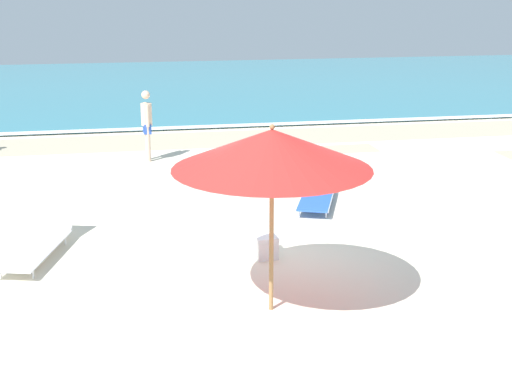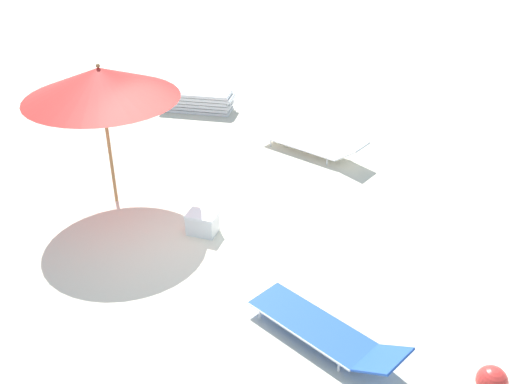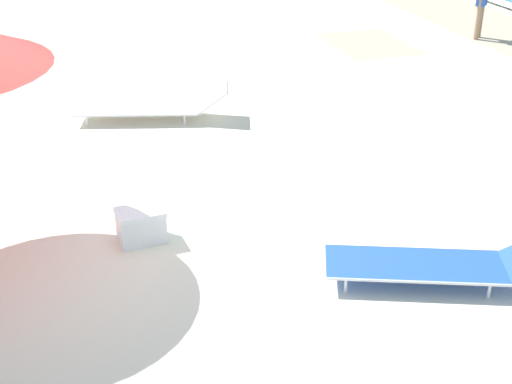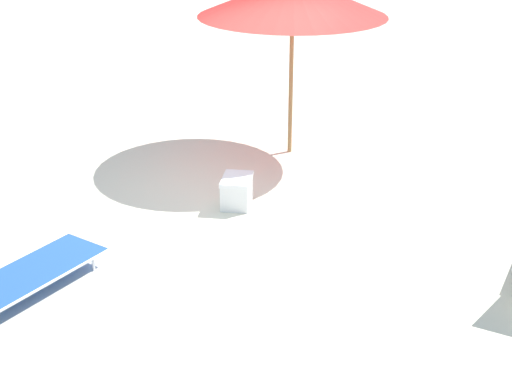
{
  "view_description": "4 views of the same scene",
  "coord_description": "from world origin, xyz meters",
  "px_view_note": "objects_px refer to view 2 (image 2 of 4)",
  "views": [
    {
      "loc": [
        -2.32,
        -10.53,
        4.3
      ],
      "look_at": [
        -0.08,
        1.3,
        0.76
      ],
      "focal_mm": 50.0,
      "sensor_mm": 36.0,
      "label": 1
    },
    {
      "loc": [
        6.81,
        4.16,
        5.33
      ],
      "look_at": [
        -0.21,
        1.1,
        0.97
      ],
      "focal_mm": 40.0,
      "sensor_mm": 36.0,
      "label": 2
    },
    {
      "loc": [
        6.53,
        -0.63,
        3.89
      ],
      "look_at": [
        0.36,
        1.27,
        0.66
      ],
      "focal_mm": 50.0,
      "sensor_mm": 36.0,
      "label": 3
    },
    {
      "loc": [
        -2.17,
        7.92,
        3.8
      ],
      "look_at": [
        -0.67,
        1.36,
        0.76
      ],
      "focal_mm": 50.0,
      "sensor_mm": 36.0,
      "label": 4
    }
  ],
  "objects_px": {
    "sun_lounger_under_umbrella": "(314,145)",
    "sun_lounger_near_water_left": "(325,330)",
    "beach_ball": "(492,381)",
    "cooler_box": "(202,223)",
    "beach_umbrella": "(100,83)",
    "lounger_stack": "(195,101)"
  },
  "relations": [
    {
      "from": "lounger_stack",
      "to": "beach_ball",
      "type": "xyz_separation_m",
      "value": [
        6.48,
        7.46,
        -0.07
      ]
    },
    {
      "from": "lounger_stack",
      "to": "beach_ball",
      "type": "bearing_deg",
      "value": 36.91
    },
    {
      "from": "lounger_stack",
      "to": "sun_lounger_near_water_left",
      "type": "xyz_separation_m",
      "value": [
        6.48,
        5.44,
        -0.05
      ]
    },
    {
      "from": "sun_lounger_under_umbrella",
      "to": "beach_ball",
      "type": "relative_size",
      "value": 6.69
    },
    {
      "from": "cooler_box",
      "to": "sun_lounger_under_umbrella",
      "type": "bearing_deg",
      "value": 73.39
    },
    {
      "from": "beach_umbrella",
      "to": "beach_ball",
      "type": "distance_m",
      "value": 7.2
    },
    {
      "from": "beach_umbrella",
      "to": "beach_ball",
      "type": "bearing_deg",
      "value": 73.76
    },
    {
      "from": "sun_lounger_under_umbrella",
      "to": "beach_ball",
      "type": "distance_m",
      "value": 6.54
    },
    {
      "from": "sun_lounger_near_water_left",
      "to": "cooler_box",
      "type": "relative_size",
      "value": 4.3
    },
    {
      "from": "sun_lounger_under_umbrella",
      "to": "sun_lounger_near_water_left",
      "type": "relative_size",
      "value": 1.06
    },
    {
      "from": "sun_lounger_near_water_left",
      "to": "beach_ball",
      "type": "bearing_deg",
      "value": 111.1
    },
    {
      "from": "lounger_stack",
      "to": "sun_lounger_under_umbrella",
      "type": "distance_m",
      "value": 3.76
    },
    {
      "from": "sun_lounger_under_umbrella",
      "to": "sun_lounger_near_water_left",
      "type": "bearing_deg",
      "value": 35.05
    },
    {
      "from": "beach_ball",
      "to": "lounger_stack",
      "type": "bearing_deg",
      "value": -130.99
    },
    {
      "from": "lounger_stack",
      "to": "beach_ball",
      "type": "height_order",
      "value": "lounger_stack"
    },
    {
      "from": "lounger_stack",
      "to": "cooler_box",
      "type": "distance_m",
      "value": 5.61
    },
    {
      "from": "beach_umbrella",
      "to": "cooler_box",
      "type": "xyz_separation_m",
      "value": [
        0.31,
        1.96,
        -2.06
      ]
    },
    {
      "from": "lounger_stack",
      "to": "sun_lounger_under_umbrella",
      "type": "xyz_separation_m",
      "value": [
        1.24,
        3.55,
        -0.04
      ]
    },
    {
      "from": "sun_lounger_near_water_left",
      "to": "sun_lounger_under_umbrella",
      "type": "bearing_deg",
      "value": -139.09
    },
    {
      "from": "beach_umbrella",
      "to": "sun_lounger_under_umbrella",
      "type": "xyz_separation_m",
      "value": [
        -3.31,
        2.71,
        -2.04
      ]
    },
    {
      "from": "beach_ball",
      "to": "cooler_box",
      "type": "distance_m",
      "value": 4.93
    },
    {
      "from": "sun_lounger_under_umbrella",
      "to": "sun_lounger_near_water_left",
      "type": "xyz_separation_m",
      "value": [
        5.24,
        1.89,
        -0.0
      ]
    }
  ]
}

